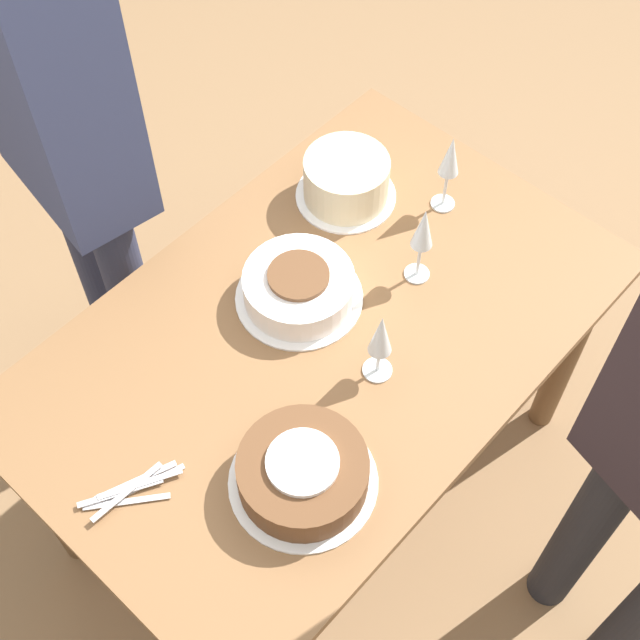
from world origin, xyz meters
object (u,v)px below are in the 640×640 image
(wine_glass_near, at_px, (450,160))
(cake_center_white, at_px, (299,287))
(wine_glass_far, at_px, (423,231))
(person_watching, at_px, (60,118))
(cake_front_chocolate, at_px, (303,473))
(wine_glass_extra, at_px, (381,337))
(cake_back_decorated, at_px, (346,180))

(wine_glass_near, bearing_deg, cake_center_white, 171.55)
(wine_glass_far, height_order, person_watching, person_watching)
(wine_glass_far, xyz_separation_m, person_watching, (-0.37, 0.75, 0.11))
(cake_front_chocolate, xyz_separation_m, person_watching, (0.19, 0.91, 0.22))
(cake_front_chocolate, xyz_separation_m, wine_glass_far, (0.55, 0.16, 0.11))
(cake_front_chocolate, bearing_deg, wine_glass_extra, 11.13)
(cake_center_white, xyz_separation_m, cake_back_decorated, (0.30, 0.13, 0.02))
(cake_back_decorated, bearing_deg, wine_glass_extra, -130.83)
(cake_center_white, xyz_separation_m, wine_glass_extra, (-0.03, -0.26, 0.09))
(wine_glass_near, relative_size, wine_glass_far, 0.99)
(wine_glass_extra, distance_m, person_watching, 0.86)
(cake_center_white, distance_m, wine_glass_near, 0.46)
(cake_front_chocolate, distance_m, person_watching, 0.95)
(cake_front_chocolate, bearing_deg, cake_center_white, 44.17)
(cake_center_white, bearing_deg, wine_glass_extra, -96.03)
(cake_center_white, relative_size, wine_glass_far, 1.31)
(wine_glass_near, bearing_deg, wine_glass_far, -157.16)
(cake_front_chocolate, relative_size, wine_glass_extra, 1.49)
(cake_center_white, height_order, cake_front_chocolate, cake_front_chocolate)
(wine_glass_extra, bearing_deg, cake_front_chocolate, -168.87)
(wine_glass_near, xyz_separation_m, person_watching, (-0.58, 0.66, 0.11))
(wine_glass_near, bearing_deg, wine_glass_extra, -158.06)
(cake_back_decorated, relative_size, wine_glass_far, 1.11)
(cake_center_white, relative_size, person_watching, 0.17)
(cake_front_chocolate, height_order, person_watching, person_watching)
(wine_glass_extra, xyz_separation_m, person_watching, (-0.11, 0.85, 0.13))
(wine_glass_near, height_order, wine_glass_extra, wine_glass_near)
(cake_back_decorated, height_order, wine_glass_extra, wine_glass_extra)
(cake_center_white, relative_size, wine_glass_near, 1.32)
(cake_front_chocolate, bearing_deg, person_watching, 78.23)
(cake_back_decorated, xyz_separation_m, wine_glass_extra, (-0.33, -0.38, 0.07))
(wine_glass_far, distance_m, wine_glass_extra, 0.28)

